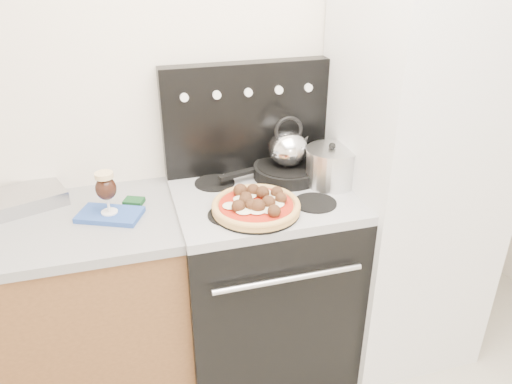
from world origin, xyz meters
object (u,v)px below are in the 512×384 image
object	(u,v)px
pizza	(256,204)
beer_glass	(107,193)
fridge	(411,170)
tea_kettle	(288,146)
skillet	(287,171)
oven_mitt	(110,215)
stove_body	(262,283)
stock_pot	(331,168)
pizza_pan	(256,211)
base_cabinet	(12,326)

from	to	relation	value
pizza	beer_glass	bearing A→B (deg)	164.29
fridge	beer_glass	distance (m)	1.34
fridge	tea_kettle	xyz separation A→B (m)	(-0.54, 0.15, 0.12)
skillet	tea_kettle	distance (m)	0.13
oven_mitt	beer_glass	world-z (taller)	beer_glass
stove_body	skillet	world-z (taller)	skillet
skillet	stock_pot	size ratio (longest dim) A/B	1.43
fridge	stock_pot	distance (m)	0.39
tea_kettle	pizza	bearing A→B (deg)	-133.80
stove_body	skillet	bearing A→B (deg)	39.37
pizza	stock_pot	xyz separation A→B (m)	(0.39, 0.16, 0.04)
stock_pot	fridge	bearing A→B (deg)	-4.42
beer_glass	stock_pot	xyz separation A→B (m)	(0.95, 0.00, -0.01)
stove_body	beer_glass	world-z (taller)	beer_glass
pizza_pan	pizza	xyz separation A→B (m)	(0.00, 0.00, 0.03)
beer_glass	pizza_pan	world-z (taller)	beer_glass
skillet	oven_mitt	bearing A→B (deg)	-171.18
fridge	oven_mitt	distance (m)	1.34
fridge	pizza_pan	size ratio (longest dim) A/B	5.44
pizza	stock_pot	world-z (taller)	stock_pot
tea_kettle	stock_pot	size ratio (longest dim) A/B	0.90
fridge	pizza	size ratio (longest dim) A/B	5.39
tea_kettle	skillet	bearing A→B (deg)	0.00
beer_glass	tea_kettle	world-z (taller)	tea_kettle
base_cabinet	beer_glass	world-z (taller)	beer_glass
pizza	skillet	world-z (taller)	pizza
base_cabinet	beer_glass	distance (m)	0.74
fridge	pizza_pan	bearing A→B (deg)	-170.51
stove_body	base_cabinet	bearing A→B (deg)	178.70
pizza	skillet	xyz separation A→B (m)	(0.23, 0.28, -0.01)
tea_kettle	stove_body	bearing A→B (deg)	-145.17
pizza	tea_kettle	world-z (taller)	tea_kettle
fridge	tea_kettle	size ratio (longest dim) A/B	9.72
pizza_pan	pizza	bearing A→B (deg)	0.00
pizza	base_cabinet	bearing A→B (deg)	170.11
base_cabinet	pizza	world-z (taller)	pizza
oven_mitt	skillet	distance (m)	0.80
pizza_pan	tea_kettle	xyz separation A→B (m)	(0.23, 0.28, 0.15)
tea_kettle	stock_pot	bearing A→B (deg)	-42.43
beer_glass	tea_kettle	size ratio (longest dim) A/B	0.91
stove_body	beer_glass	size ratio (longest dim) A/B	4.93
oven_mitt	stock_pot	world-z (taller)	stock_pot
tea_kettle	fridge	bearing A→B (deg)	-20.16
fridge	tea_kettle	distance (m)	0.58
oven_mitt	skillet	xyz separation A→B (m)	(0.79, 0.12, 0.04)
stove_body	stock_pot	bearing A→B (deg)	0.91
stove_body	pizza_pan	distance (m)	0.52
base_cabinet	pizza_pan	xyz separation A→B (m)	(1.03, -0.18, 0.50)
oven_mitt	pizza_pan	distance (m)	0.59
base_cabinet	tea_kettle	size ratio (longest dim) A/B	7.41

